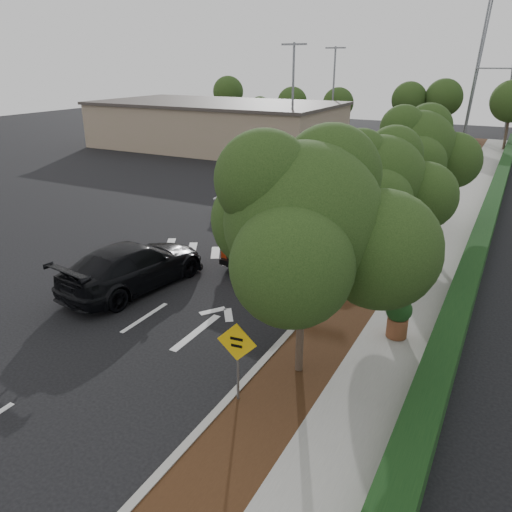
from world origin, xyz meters
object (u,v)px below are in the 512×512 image
Objects in this scene: red_jeep at (269,237)px; speed_hump_sign at (237,352)px; silver_suv_ahead at (322,240)px; black_suv_oncoming at (134,266)px.

speed_hump_sign is at bearing -60.60° from red_jeep.
red_jeep is at bearing -121.02° from silver_suv_ahead.
black_suv_oncoming reaches higher than silver_suv_ahead.
silver_suv_ahead is 1.01× the size of black_suv_oncoming.
speed_hump_sign is (1.67, -9.91, 0.64)m from silver_suv_ahead.
silver_suv_ahead is at bearing 92.24° from speed_hump_sign.
red_jeep is 0.73× the size of black_suv_oncoming.
speed_hump_sign is at bearing -58.71° from silver_suv_ahead.
speed_hump_sign reaches higher than red_jeep.
speed_hump_sign is at bearing 156.45° from black_suv_oncoming.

